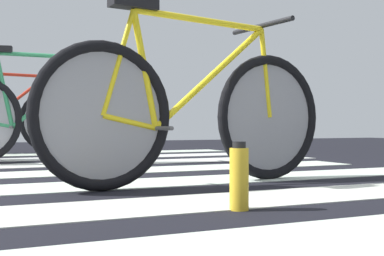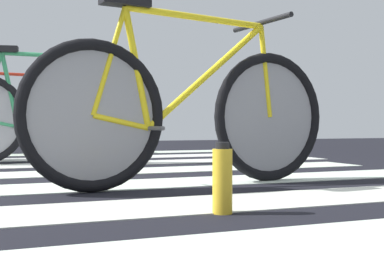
{
  "view_description": "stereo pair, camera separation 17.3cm",
  "coord_description": "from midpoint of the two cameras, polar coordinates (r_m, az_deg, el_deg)",
  "views": [
    {
      "loc": [
        -0.35,
        -2.84,
        0.33
      ],
      "look_at": [
        0.99,
        0.1,
        0.32
      ],
      "focal_mm": 48.78,
      "sensor_mm": 36.0,
      "label": 1
    },
    {
      "loc": [
        -0.18,
        -2.84,
        0.33
      ],
      "look_at": [
        0.99,
        0.1,
        0.32
      ],
      "focal_mm": 48.78,
      "sensor_mm": 36.0,
      "label": 2
    }
  ],
  "objects": [
    {
      "name": "bicycle_1_of_4",
      "position": [
        2.7,
        1.35,
        1.86
      ],
      "size": [
        1.73,
        0.52,
        0.93
      ],
      "rotation": [
        0.0,
        0.0,
        0.12
      ],
      "color": "black",
      "rests_on": "ground"
    },
    {
      "name": "bicycle_2_of_4",
      "position": [
        4.32,
        -14.37,
        1.28
      ],
      "size": [
        1.72,
        0.55,
        0.93
      ],
      "rotation": [
        0.0,
        0.0,
        -0.19
      ],
      "color": "black",
      "rests_on": "ground"
    },
    {
      "name": "water_bottle",
      "position": [
        1.89,
        5.73,
        -5.52
      ],
      "size": [
        0.07,
        0.07,
        0.25
      ],
      "color": "gold",
      "rests_on": "ground"
    },
    {
      "name": "bicycle_4_of_4",
      "position": [
        6.05,
        -17.88,
        1.01
      ],
      "size": [
        1.73,
        0.52,
        0.93
      ],
      "rotation": [
        0.0,
        0.0,
        -0.08
      ],
      "color": "black",
      "rests_on": "ground"
    },
    {
      "name": "crosswalk_markings",
      "position": [
        3.06,
        -16.24,
        -5.52
      ],
      "size": [
        5.45,
        5.74,
        0.0
      ],
      "color": "silver",
      "rests_on": "ground"
    },
    {
      "name": "ground",
      "position": [
        2.87,
        -16.34,
        -6.15
      ],
      "size": [
        18.0,
        14.0,
        0.02
      ],
      "color": "black"
    }
  ]
}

